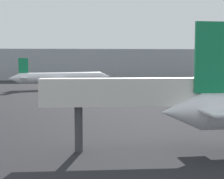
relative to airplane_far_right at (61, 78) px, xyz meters
name	(u,v)px	position (x,y,z in m)	size (l,w,h in m)	color
airplane_far_right	(61,78)	(0.00, 0.00, 0.00)	(26.68, 17.14, 8.01)	white
jet_bridge	(190,93)	(13.99, -60.43, 2.17)	(24.25, 2.92, 6.62)	silver
terminal_building	(94,64)	(10.85, 44.41, 2.65)	(80.31, 20.32, 11.19)	#999EA3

